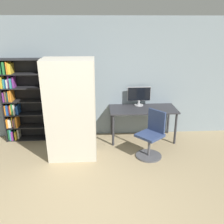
{
  "coord_description": "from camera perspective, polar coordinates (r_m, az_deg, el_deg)",
  "views": [
    {
      "loc": [
        0.25,
        -2.47,
        2.54
      ],
      "look_at": [
        0.51,
        1.71,
        1.05
      ],
      "focal_mm": 40.0,
      "sensor_mm": 36.0,
      "label": 1
    }
  ],
  "objects": [
    {
      "name": "mattress_near",
      "position": [
        4.61,
        -9.47,
        -0.32
      ],
      "size": [
        0.92,
        0.37,
        1.98
      ],
      "color": "beige",
      "rests_on": "ground"
    },
    {
      "name": "mattress_far",
      "position": [
        4.87,
        -9.17,
        0.71
      ],
      "size": [
        0.92,
        0.29,
        1.97
      ],
      "color": "beige",
      "rests_on": "ground"
    },
    {
      "name": "wall_back",
      "position": [
        5.73,
        -5.98,
        7.51
      ],
      "size": [
        8.0,
        0.06,
        2.7
      ],
      "color": "gray",
      "rests_on": "ground"
    },
    {
      "name": "office_chair",
      "position": [
        5.04,
        8.95,
        -5.96
      ],
      "size": [
        0.62,
        0.62,
        0.94
      ],
      "color": "#4C4C51",
      "rests_on": "ground"
    },
    {
      "name": "desk",
      "position": [
        5.64,
        7.05,
        -0.0
      ],
      "size": [
        1.49,
        0.69,
        0.75
      ],
      "color": "#2D2D33",
      "rests_on": "ground"
    },
    {
      "name": "bookshelf",
      "position": [
        5.93,
        -20.49,
        2.45
      ],
      "size": [
        0.89,
        0.34,
        1.84
      ],
      "color": "black",
      "rests_on": "ground"
    },
    {
      "name": "monitor",
      "position": [
        5.75,
        6.21,
        3.86
      ],
      "size": [
        0.54,
        0.2,
        0.44
      ],
      "color": "#B7B7BC",
      "rests_on": "desk"
    }
  ]
}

